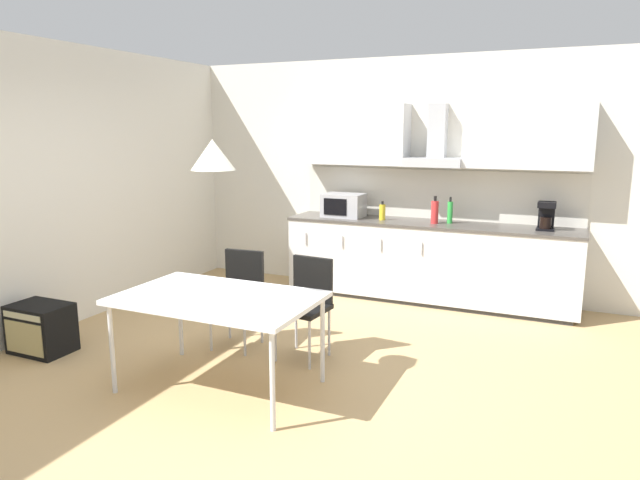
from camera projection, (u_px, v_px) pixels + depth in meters
ground_plane at (263, 381)px, 4.55m from camera, size 7.33×8.93×0.02m
wall_back at (383, 176)px, 6.99m from camera, size 5.86×0.10×2.80m
wall_left at (25, 191)px, 5.27m from camera, size 0.10×7.14×2.80m
kitchen_counter at (428, 261)px, 6.57m from camera, size 3.30×0.66×0.92m
backsplash_tile at (436, 194)px, 6.70m from camera, size 3.28×0.02×0.58m
upper_wall_cabinets at (436, 136)px, 6.43m from camera, size 3.28×0.40×0.71m
microwave at (344, 205)px, 6.87m from camera, size 0.48×0.35×0.28m
coffee_maker at (546, 216)px, 5.99m from camera, size 0.18×0.19×0.30m
bottle_green at (450, 212)px, 6.40m from camera, size 0.06×0.06×0.30m
bottle_yellow at (382, 212)px, 6.64m from camera, size 0.07×0.07×0.22m
bottle_red at (435, 212)px, 6.39m from camera, size 0.08×0.08×0.31m
dining_table at (218, 301)px, 4.28m from camera, size 1.48×0.93×0.74m
chair_far_left at (240, 288)px, 5.21m from camera, size 0.43×0.43×0.87m
chair_far_right at (307, 297)px, 4.94m from camera, size 0.44×0.44×0.87m
guitar_amp at (41, 328)px, 5.08m from camera, size 0.52×0.37×0.44m
pendant_lamp at (213, 155)px, 4.07m from camera, size 0.32×0.32×0.22m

